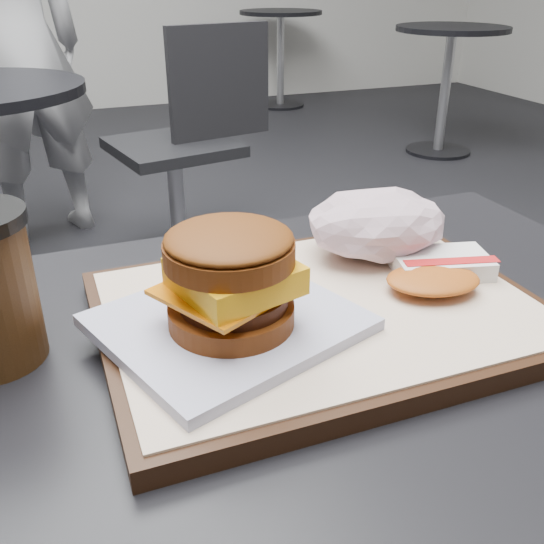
{
  "coord_description": "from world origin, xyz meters",
  "views": [
    {
      "loc": [
        -0.16,
        -0.36,
        1.05
      ],
      "look_at": [
        -0.0,
        0.05,
        0.83
      ],
      "focal_mm": 40.0,
      "sensor_mm": 36.0,
      "label": 1
    }
  ],
  "objects": [
    {
      "name": "bg_table_near",
      "position": [
        2.2,
        2.8,
        0.56
      ],
      "size": [
        0.66,
        0.66,
        0.75
      ],
      "color": "black",
      "rests_on": "ground"
    },
    {
      "name": "breakfast_sandwich",
      "position": [
        -0.04,
        0.04,
        0.83
      ],
      "size": [
        0.24,
        0.22,
        0.09
      ],
      "color": "silver",
      "rests_on": "serving_tray"
    },
    {
      "name": "crumpled_wrapper",
      "position": [
        0.14,
        0.13,
        0.82
      ],
      "size": [
        0.14,
        0.11,
        0.06
      ],
      "primitive_type": null,
      "color": "silver",
      "rests_on": "serving_tray"
    },
    {
      "name": "customer_table",
      "position": [
        0.0,
        0.0,
        0.58
      ],
      "size": [
        0.8,
        0.6,
        0.77
      ],
      "color": "#A5A5AA",
      "rests_on": "ground"
    },
    {
      "name": "serving_tray",
      "position": [
        0.05,
        0.06,
        0.78
      ],
      "size": [
        0.38,
        0.28,
        0.02
      ],
      "color": "black",
      "rests_on": "customer_table"
    },
    {
      "name": "hash_brown",
      "position": [
        0.17,
        0.06,
        0.8
      ],
      "size": [
        0.13,
        0.11,
        0.02
      ],
      "color": "white",
      "rests_on": "serving_tray"
    },
    {
      "name": "neighbor_chair",
      "position": [
        0.36,
        1.84,
        0.51
      ],
      "size": [
        0.64,
        0.49,
        0.88
      ],
      "color": "#ACACB1",
      "rests_on": "ground"
    },
    {
      "name": "bg_table_far",
      "position": [
        1.8,
        4.5,
        0.56
      ],
      "size": [
        0.66,
        0.66,
        0.75
      ],
      "color": "black",
      "rests_on": "ground"
    },
    {
      "name": "patron",
      "position": [
        -0.19,
        2.32,
        0.79
      ],
      "size": [
        0.67,
        0.54,
        1.57
      ],
      "primitive_type": "imported",
      "rotation": [
        0.0,
        0.0,
        3.48
      ],
      "color": "#BCBCC1",
      "rests_on": "ground"
    }
  ]
}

